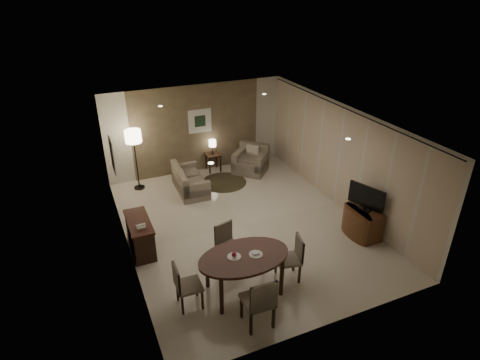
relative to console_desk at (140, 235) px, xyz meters
name	(u,v)px	position (x,y,z in m)	size (l,w,h in m)	color
room_shell	(237,169)	(2.49, 0.40, 0.98)	(5.50, 7.00, 2.70)	beige
taupe_accent	(197,129)	(2.49, 3.48, 0.98)	(3.96, 0.03, 2.70)	olive
curtain_wall	(339,158)	(5.17, 0.00, 0.95)	(0.08, 6.70, 2.58)	beige
curtain_rod	(345,108)	(5.17, 0.00, 2.27)	(0.03, 0.03, 6.80)	black
art_back_frame	(200,121)	(2.59, 3.46, 1.23)	(0.72, 0.03, 0.72)	silver
art_back_canvas	(200,121)	(2.59, 3.44, 1.23)	(0.34, 0.01, 0.34)	#1C321F
art_left_frame	(112,156)	(-0.23, 1.20, 1.48)	(0.03, 0.60, 0.80)	silver
art_left_canvas	(113,156)	(-0.21, 1.20, 1.48)	(0.01, 0.46, 0.64)	gray
downlight_nl	(211,163)	(1.09, -1.80, 2.31)	(0.10, 0.10, 0.01)	white
downlight_nr	(348,139)	(3.89, -1.80, 2.31)	(0.10, 0.10, 0.01)	white
downlight_fl	(160,106)	(1.09, 1.80, 2.31)	(0.10, 0.10, 0.01)	white
downlight_fr	(264,94)	(3.89, 1.80, 2.31)	(0.10, 0.10, 0.01)	white
console_desk	(140,235)	(0.00, 0.00, 0.00)	(0.48, 1.20, 0.75)	#401D14
telephone	(141,226)	(0.00, -0.30, 0.43)	(0.20, 0.14, 0.09)	white
tv_cabinet	(363,222)	(4.89, -1.50, -0.03)	(0.48, 0.90, 0.70)	#5C301B
flat_tv	(366,197)	(4.87, -1.50, 0.65)	(0.06, 0.88, 0.60)	black
dining_table	(244,274)	(1.56, -2.12, 0.04)	(1.77, 1.11, 0.83)	#401D14
chair_near	(258,300)	(1.45, -2.96, 0.16)	(0.51, 0.51, 1.06)	gray
chair_far	(230,247)	(1.61, -1.30, 0.10)	(0.46, 0.46, 0.95)	gray
chair_left	(189,285)	(0.49, -2.07, 0.09)	(0.45, 0.45, 0.93)	gray
chair_right	(288,259)	(2.52, -2.13, 0.10)	(0.46, 0.46, 0.95)	gray
plate_a	(234,257)	(1.38, -2.07, 0.46)	(0.26, 0.26, 0.02)	white
plate_b	(256,254)	(1.78, -2.17, 0.46)	(0.26, 0.26, 0.02)	white
fruit_apple	(234,254)	(1.38, -2.07, 0.52)	(0.09, 0.09, 0.09)	#B21431
napkin	(256,253)	(1.78, -2.17, 0.49)	(0.12, 0.08, 0.03)	white
round_rug	(224,182)	(2.89, 2.32, -0.37)	(1.33, 1.33, 0.01)	#413824
sofa	(190,179)	(1.84, 2.24, -0.02)	(0.76, 1.52, 0.71)	gray
armchair	(251,159)	(3.92, 2.68, 0.05)	(0.95, 0.89, 0.84)	gray
side_table	(213,162)	(2.89, 3.23, -0.09)	(0.44, 0.44, 0.56)	#301C10
table_lamp	(212,146)	(2.89, 3.25, 0.44)	(0.22, 0.22, 0.50)	#FFEAC1
floor_lamp	(136,160)	(0.52, 2.97, 0.51)	(0.45, 0.45, 1.76)	#FFE5B7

